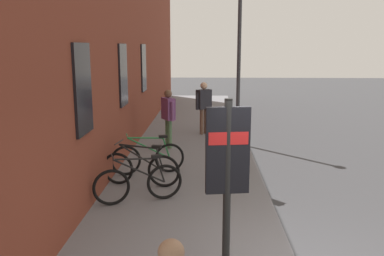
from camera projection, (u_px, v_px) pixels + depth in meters
ground at (289, 160)px, 11.35m from camera, size 60.00×60.00×0.00m
sidewalk_pavement at (193, 141)px, 13.39m from camera, size 24.00×3.50×0.12m
station_facade at (133, 32)px, 13.72m from camera, size 22.00×0.65×7.22m
bicycle_under_window at (139, 183)px, 7.94m from camera, size 0.72×1.68×0.97m
bicycle_leaning_wall at (141, 169)px, 8.89m from camera, size 0.48×1.76×0.97m
bicycle_beside_lamp at (148, 158)px, 9.72m from camera, size 0.61×1.73×0.97m
transit_info_sign at (227, 162)px, 5.06m from camera, size 0.16×0.56×2.40m
pedestrian_crossing_street at (204, 103)px, 14.00m from camera, size 0.53×0.56×1.80m
pedestrian_by_facade at (233, 138)px, 8.92m from camera, size 0.52×0.52×1.71m
pedestrian_near_bus at (168, 112)px, 12.13m from camera, size 0.59×0.47×1.75m
street_lamp at (239, 45)px, 12.64m from camera, size 0.28×0.28×5.11m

